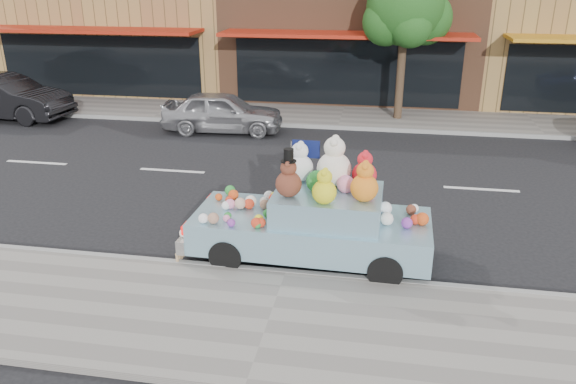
% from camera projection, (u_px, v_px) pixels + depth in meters
% --- Properties ---
extents(ground, '(120.00, 120.00, 0.00)m').
position_uv_depth(ground, '(320.00, 180.00, 14.45)').
color(ground, black).
rests_on(ground, ground).
extents(near_sidewalk, '(60.00, 3.00, 0.12)m').
position_uv_depth(near_sidewalk, '(269.00, 323.00, 8.47)').
color(near_sidewalk, gray).
rests_on(near_sidewalk, ground).
extents(far_sidewalk, '(60.00, 3.00, 0.12)m').
position_uv_depth(far_sidewalk, '(341.00, 117.00, 20.38)').
color(far_sidewalk, gray).
rests_on(far_sidewalk, ground).
extents(near_kerb, '(60.00, 0.12, 0.13)m').
position_uv_depth(near_kerb, '(286.00, 273.00, 9.84)').
color(near_kerb, gray).
rests_on(near_kerb, ground).
extents(far_kerb, '(60.00, 0.12, 0.13)m').
position_uv_depth(far_kerb, '(338.00, 127.00, 19.00)').
color(far_kerb, gray).
rests_on(far_kerb, ground).
extents(storefront_left, '(10.00, 9.80, 7.30)m').
position_uv_depth(storefront_left, '(136.00, 3.00, 25.68)').
color(storefront_left, olive).
rests_on(storefront_left, ground).
extents(storefront_mid, '(10.00, 9.80, 7.30)m').
position_uv_depth(storefront_mid, '(355.00, 5.00, 24.08)').
color(storefront_mid, brown).
rests_on(storefront_mid, ground).
extents(street_tree, '(3.00, 2.70, 5.22)m').
position_uv_depth(street_tree, '(406.00, 13.00, 18.77)').
color(street_tree, '#38281C').
rests_on(street_tree, ground).
extents(car_silver, '(4.07, 1.88, 1.35)m').
position_uv_depth(car_silver, '(223.00, 112.00, 18.49)').
color(car_silver, '#A7A7AC').
rests_on(car_silver, ground).
extents(car_dark, '(4.88, 2.03, 1.57)m').
position_uv_depth(car_dark, '(5.00, 97.00, 20.08)').
color(car_dark, black).
rests_on(car_dark, ground).
extents(art_car, '(4.53, 1.87, 2.27)m').
position_uv_depth(art_car, '(314.00, 218.00, 10.24)').
color(art_car, black).
rests_on(art_car, ground).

